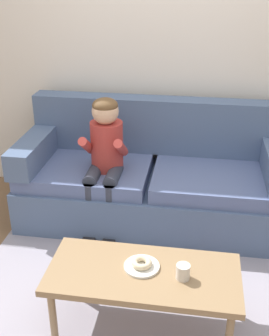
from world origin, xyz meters
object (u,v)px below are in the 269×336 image
at_px(coffee_table, 143,277).
at_px(person_child, 105,153).
at_px(donut, 142,263).
at_px(toy_controller, 216,284).
at_px(couch, 152,180).
at_px(mug, 183,272).

xyz_separation_m(coffee_table, person_child, (-0.46, 1.07, 0.30)).
bearing_deg(person_child, donut, -66.75).
height_order(person_child, toy_controller, person_child).
xyz_separation_m(couch, coffee_table, (0.10, -1.28, 0.02)).
distance_m(person_child, mug, 1.30).
bearing_deg(person_child, coffee_table, -66.77).
xyz_separation_m(person_child, donut, (0.44, -1.03, -0.22)).
xyz_separation_m(couch, donut, (0.08, -1.24, 0.10)).
distance_m(donut, mug, 0.25).
relative_size(person_child, donut, 9.18).
distance_m(donut, toy_controller, 0.74).
height_order(couch, donut, couch).
height_order(coffee_table, donut, donut).
distance_m(mug, toy_controller, 0.66).
relative_size(couch, coffee_table, 1.95).
relative_size(person_child, mug, 12.24).
bearing_deg(toy_controller, couch, 139.41).
relative_size(couch, toy_controller, 9.66).
distance_m(couch, donut, 1.25).
bearing_deg(toy_controller, donut, -124.53).
bearing_deg(couch, toy_controller, -57.26).
height_order(person_child, donut, person_child).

